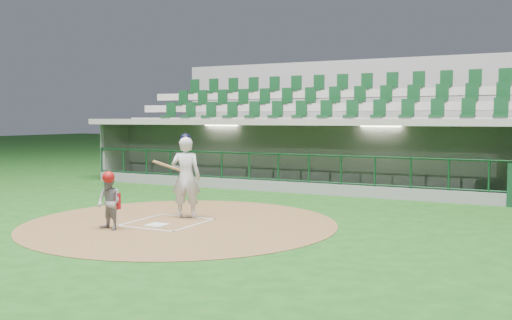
% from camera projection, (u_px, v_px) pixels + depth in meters
% --- Properties ---
extents(ground, '(120.00, 120.00, 0.00)m').
position_uv_depth(ground, '(175.00, 221.00, 13.45)').
color(ground, '#164413').
rests_on(ground, ground).
extents(dirt_circle, '(7.20, 7.20, 0.01)m').
position_uv_depth(dirt_circle, '(181.00, 223.00, 13.13)').
color(dirt_circle, brown).
rests_on(dirt_circle, ground).
extents(home_plate, '(0.43, 0.43, 0.02)m').
position_uv_depth(home_plate, '(157.00, 225.00, 12.82)').
color(home_plate, silver).
rests_on(home_plate, dirt_circle).
extents(batter_box_chalk, '(1.55, 1.80, 0.01)m').
position_uv_depth(batter_box_chalk, '(167.00, 222.00, 13.18)').
color(batter_box_chalk, silver).
rests_on(batter_box_chalk, ground).
extents(dugout_structure, '(16.40, 3.70, 3.00)m').
position_uv_depth(dugout_structure, '(303.00, 159.00, 20.30)').
color(dugout_structure, slate).
rests_on(dugout_structure, ground).
extents(seating_deck, '(17.00, 6.72, 5.15)m').
position_uv_depth(seating_deck, '(329.00, 143.00, 23.08)').
color(seating_deck, slate).
rests_on(seating_deck, ground).
extents(batter, '(0.96, 0.99, 2.05)m').
position_uv_depth(batter, '(186.00, 176.00, 13.73)').
color(batter, silver).
rests_on(batter, dirt_circle).
extents(catcher, '(0.65, 0.55, 1.27)m').
position_uv_depth(catcher, '(109.00, 201.00, 12.28)').
color(catcher, gray).
rests_on(catcher, dirt_circle).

